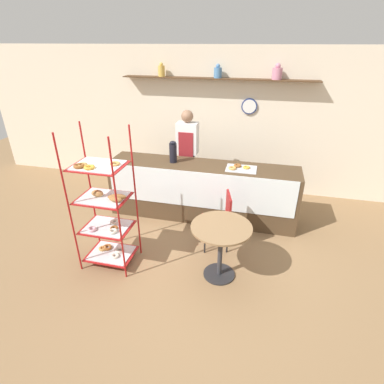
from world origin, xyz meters
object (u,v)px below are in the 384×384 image
(coffee_carafe, at_px, (173,152))
(cafe_table, at_px, (221,239))
(pastry_rack, at_px, (105,211))
(donut_tray_counter, at_px, (240,168))
(cafe_chair, at_px, (222,216))
(person_worker, at_px, (187,154))

(coffee_carafe, bearing_deg, cafe_table, -54.06)
(pastry_rack, xyz_separation_m, donut_tray_counter, (1.56, 1.46, 0.16))
(cafe_table, xyz_separation_m, cafe_chair, (-0.08, 0.63, -0.05))
(person_worker, bearing_deg, cafe_chair, -56.82)
(cafe_chair, bearing_deg, cafe_table, -7.73)
(pastry_rack, distance_m, cafe_chair, 1.60)
(person_worker, xyz_separation_m, cafe_chair, (0.83, -1.27, -0.43))
(donut_tray_counter, bearing_deg, cafe_chair, -101.37)
(pastry_rack, bearing_deg, cafe_table, 3.13)
(person_worker, relative_size, donut_tray_counter, 3.63)
(coffee_carafe, distance_m, donut_tray_counter, 1.11)
(person_worker, height_order, cafe_table, person_worker)
(person_worker, relative_size, cafe_table, 2.27)
(person_worker, bearing_deg, coffee_carafe, -104.57)
(coffee_carafe, bearing_deg, cafe_chair, -40.00)
(person_worker, height_order, coffee_carafe, person_worker)
(cafe_table, relative_size, donut_tray_counter, 1.60)
(cafe_chair, height_order, donut_tray_counter, donut_tray_counter)
(cafe_chair, distance_m, coffee_carafe, 1.38)
(pastry_rack, distance_m, donut_tray_counter, 2.14)
(pastry_rack, bearing_deg, coffee_carafe, 73.10)
(donut_tray_counter, bearing_deg, person_worker, 152.50)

